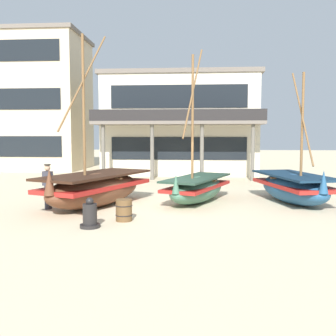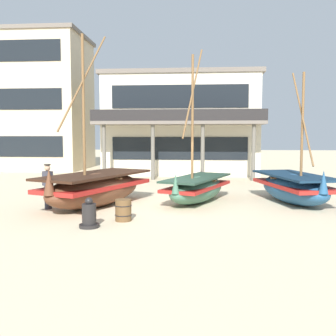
# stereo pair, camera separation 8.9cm
# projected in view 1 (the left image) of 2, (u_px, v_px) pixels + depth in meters

# --- Properties ---
(ground_plane) EXTENTS (120.00, 120.00, 0.00)m
(ground_plane) POSITION_uv_depth(u_px,v_px,m) (166.00, 206.00, 14.97)
(ground_plane) COLOR beige
(fishing_boat_near_left) EXTENTS (3.00, 4.55, 6.25)m
(fishing_boat_near_left) POSITION_uv_depth(u_px,v_px,m) (197.00, 188.00, 15.71)
(fishing_boat_near_left) COLOR #427056
(fishing_boat_near_left) RESTS_ON ground
(fishing_boat_centre_large) EXTENTS (3.80, 5.48, 6.63)m
(fishing_boat_centre_large) POSITION_uv_depth(u_px,v_px,m) (95.00, 188.00, 14.81)
(fishing_boat_centre_large) COLOR brown
(fishing_boat_centre_large) RESTS_ON ground
(fishing_boat_far_right) EXTENTS (2.79, 4.78, 5.28)m
(fishing_boat_far_right) POSITION_uv_depth(u_px,v_px,m) (294.00, 187.00, 15.52)
(fishing_boat_far_right) COLOR #23517A
(fishing_boat_far_right) RESTS_ON ground
(fisherman_by_hull) EXTENTS (0.42, 0.35, 1.68)m
(fisherman_by_hull) POSITION_uv_depth(u_px,v_px,m) (48.00, 187.00, 14.23)
(fisherman_by_hull) COLOR #33333D
(fisherman_by_hull) RESTS_ON ground
(capstan_winch) EXTENTS (0.60, 0.60, 0.91)m
(capstan_winch) POSITION_uv_depth(u_px,v_px,m) (90.00, 216.00, 11.37)
(capstan_winch) COLOR black
(capstan_winch) RESTS_ON ground
(wooden_barrel) EXTENTS (0.56, 0.56, 0.70)m
(wooden_barrel) POSITION_uv_depth(u_px,v_px,m) (124.00, 210.00, 12.26)
(wooden_barrel) COLOR brown
(wooden_barrel) RESTS_ON ground
(harbor_building_main) EXTENTS (11.20, 8.04, 7.19)m
(harbor_building_main) POSITION_uv_depth(u_px,v_px,m) (180.00, 124.00, 28.09)
(harbor_building_main) COLOR beige
(harbor_building_main) RESTS_ON ground
(harbor_building_annex) EXTENTS (9.38, 6.52, 10.87)m
(harbor_building_annex) POSITION_uv_depth(u_px,v_px,m) (29.00, 103.00, 31.44)
(harbor_building_annex) COLOR beige
(harbor_building_annex) RESTS_ON ground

